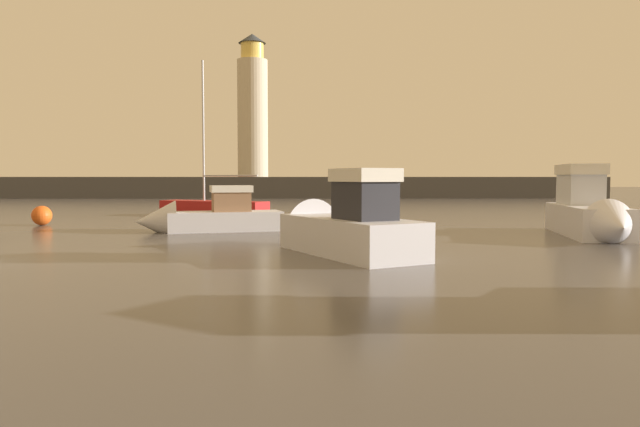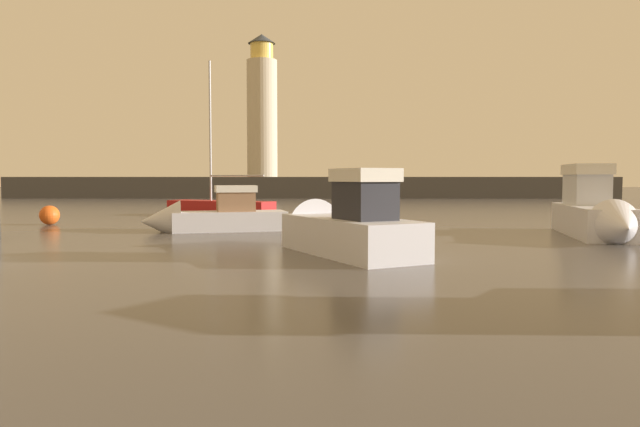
{
  "view_description": "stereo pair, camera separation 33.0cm",
  "coord_description": "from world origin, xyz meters",
  "px_view_note": "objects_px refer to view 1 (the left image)",
  "views": [
    {
      "loc": [
        1.13,
        -0.66,
        2.16
      ],
      "look_at": [
        1.34,
        15.23,
        1.21
      ],
      "focal_mm": 33.19,
      "sensor_mm": 36.0,
      "label": 1
    },
    {
      "loc": [
        1.46,
        -0.66,
        2.16
      ],
      "look_at": [
        1.34,
        15.23,
        1.21
      ],
      "focal_mm": 33.19,
      "sensor_mm": 36.0,
      "label": 2
    }
  ],
  "objects_px": {
    "motorboat_4": "(590,212)",
    "mooring_buoy": "(42,216)",
    "motorboat_3": "(334,227)",
    "sailboat_moored": "(213,207)",
    "lighthouse": "(253,110)",
    "motorboat_6": "(202,218)"
  },
  "relations": [
    {
      "from": "sailboat_moored",
      "to": "mooring_buoy",
      "type": "bearing_deg",
      "value": -137.03
    },
    {
      "from": "lighthouse",
      "to": "motorboat_3",
      "type": "bearing_deg",
      "value": -81.45
    },
    {
      "from": "lighthouse",
      "to": "motorboat_6",
      "type": "relative_size",
      "value": 2.53
    },
    {
      "from": "motorboat_6",
      "to": "mooring_buoy",
      "type": "distance_m",
      "value": 8.55
    },
    {
      "from": "motorboat_4",
      "to": "motorboat_6",
      "type": "bearing_deg",
      "value": 171.3
    },
    {
      "from": "motorboat_3",
      "to": "motorboat_4",
      "type": "distance_m",
      "value": 10.56
    },
    {
      "from": "mooring_buoy",
      "to": "lighthouse",
      "type": "bearing_deg",
      "value": 80.96
    },
    {
      "from": "motorboat_3",
      "to": "motorboat_6",
      "type": "distance_m",
      "value": 8.31
    },
    {
      "from": "motorboat_3",
      "to": "mooring_buoy",
      "type": "height_order",
      "value": "motorboat_3"
    },
    {
      "from": "lighthouse",
      "to": "motorboat_3",
      "type": "distance_m",
      "value": 48.5
    },
    {
      "from": "motorboat_3",
      "to": "mooring_buoy",
      "type": "xyz_separation_m",
      "value": [
        -13.05,
        9.76,
        -0.26
      ]
    },
    {
      "from": "motorboat_6",
      "to": "motorboat_4",
      "type": "bearing_deg",
      "value": -8.7
    },
    {
      "from": "motorboat_4",
      "to": "sailboat_moored",
      "type": "relative_size",
      "value": 0.83
    },
    {
      "from": "sailboat_moored",
      "to": "motorboat_6",
      "type": "bearing_deg",
      "value": -83.25
    },
    {
      "from": "motorboat_3",
      "to": "motorboat_6",
      "type": "height_order",
      "value": "motorboat_3"
    },
    {
      "from": "sailboat_moored",
      "to": "mooring_buoy",
      "type": "xyz_separation_m",
      "value": [
        -6.8,
        -6.33,
        -0.05
      ]
    },
    {
      "from": "motorboat_4",
      "to": "mooring_buoy",
      "type": "bearing_deg",
      "value": 166.46
    },
    {
      "from": "mooring_buoy",
      "to": "motorboat_4",
      "type": "bearing_deg",
      "value": -13.54
    },
    {
      "from": "motorboat_3",
      "to": "motorboat_4",
      "type": "height_order",
      "value": "motorboat_4"
    },
    {
      "from": "lighthouse",
      "to": "motorboat_4",
      "type": "xyz_separation_m",
      "value": [
        16.74,
        -42.87,
        -8.65
      ]
    },
    {
      "from": "lighthouse",
      "to": "motorboat_4",
      "type": "height_order",
      "value": "lighthouse"
    },
    {
      "from": "sailboat_moored",
      "to": "motorboat_4",
      "type": "bearing_deg",
      "value": -36.58
    }
  ]
}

